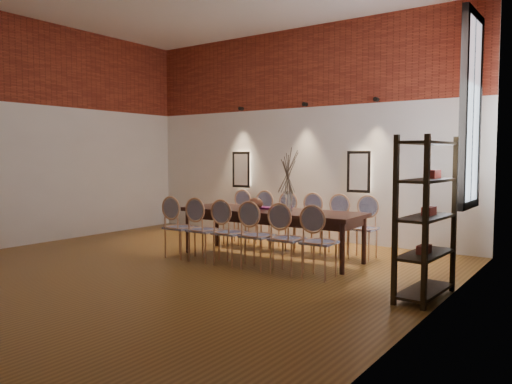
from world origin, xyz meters
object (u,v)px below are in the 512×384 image
Objects in this scene: chair_near_e at (287,239)px; chair_far_d at (307,224)px; dining_table at (271,234)px; chair_far_c at (282,222)px; bowl at (255,203)px; shelving_rack at (426,217)px; chair_near_c at (230,233)px; chair_far_f at (363,228)px; book at (267,208)px; chair_far_b at (259,220)px; chair_far_e at (334,226)px; vase at (288,201)px; chair_near_d at (257,236)px; chair_far_a at (236,218)px; chair_near_b at (204,230)px; chair_near_f at (319,242)px; chair_near_a at (180,227)px.

chair_far_d is (-0.52, 1.48, 0.00)m from chair_near_e.
dining_table is 3.07× the size of chair_far_c.
shelving_rack is (2.85, -0.77, 0.06)m from bowl.
chair_near_c is 2.07m from chair_far_f.
chair_near_c reaches higher than book.
chair_far_f is 3.62× the size of book.
chair_far_b is 1.00× the size of chair_far_e.
dining_table is 3.07× the size of chair_far_f.
chair_far_c is at bearing 122.89° from chair_near_e.
vase is 1.15× the size of book.
chair_near_d is 1.56m from chair_far_e.
chair_far_b is 1.34m from vase.
book is at bearing 145.81° from dining_table.
chair_far_a and chair_far_c have the same top height.
chair_near_b is 0.96m from chair_near_d.
bowl is 0.92× the size of book.
vase is (1.00, 0.77, 0.43)m from chair_near_b.
chair_near_c is (-0.22, -0.75, 0.09)m from dining_table.
chair_near_d is 1.00× the size of chair_near_e.
chair_far_c is at bearing 107.92° from dining_table.
chair_near_e is 1.77m from chair_far_c.
chair_near_f and chair_far_f have the same top height.
chair_far_a and chair_far_e have the same top height.
chair_near_c is 3.13× the size of vase.
chair_far_c is at bearing 90.00° from chair_near_c.
vase is at bearing 94.61° from chair_far_d.
chair_near_a is at bearing 90.00° from chair_far_a.
chair_far_b is at bearing -0.00° from chair_far_c.
chair_far_a is 3.92× the size of bowl.
chair_far_d is 1.00× the size of chair_far_f.
chair_near_b is 3.62× the size of book.
chair_near_e is at bearing -33.98° from bowl.
book is (0.13, 0.14, -0.07)m from bowl.
chair_near_a is 1.00× the size of chair_near_d.
vase reaches higher than chair_near_d.
chair_near_d is at bearing 57.11° from chair_far_f.
chair_far_a is 0.52× the size of shelving_rack.
shelving_rack reaches higher than chair_near_a.
chair_far_a reaches higher than bowl.
chair_near_d and chair_far_e have the same top height.
chair_near_e is 1.56m from chair_far_d.
chair_near_d reaches higher than dining_table.
chair_near_c is at bearing 72.08° from chair_far_d.
chair_near_a is (-1.18, -0.77, 0.09)m from dining_table.
chair_far_a is 1.00× the size of chair_far_b.
chair_near_d is 3.13× the size of vase.
chair_far_f is (0.96, 0.02, 0.00)m from chair_far_d.
chair_far_b is at bearing -0.00° from chair_far_f.
bowl is at bearing 39.11° from chair_far_e.
chair_far_f is (1.89, 1.54, 0.00)m from chair_near_b.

